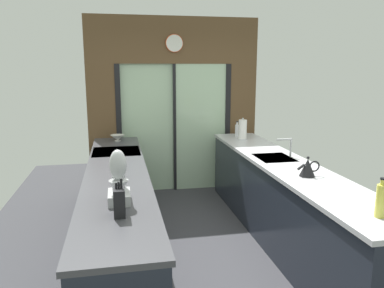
{
  "coord_description": "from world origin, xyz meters",
  "views": [
    {
      "loc": [
        -0.88,
        -3.47,
        1.95
      ],
      "look_at": [
        -0.07,
        0.63,
        1.1
      ],
      "focal_mm": 35.59,
      "sensor_mm": 36.0,
      "label": 1
    }
  ],
  "objects_px": {
    "kettle": "(308,167)",
    "soap_bottle_near": "(381,200)",
    "mixing_bowl": "(117,138)",
    "oven_range": "(118,187)",
    "knife_block": "(119,202)",
    "stand_mixer": "(119,182)",
    "paper_towel_roll": "(243,130)",
    "soap_bottle_far": "(237,130)"
  },
  "relations": [
    {
      "from": "knife_block",
      "to": "kettle",
      "type": "height_order",
      "value": "knife_block"
    },
    {
      "from": "mixing_bowl",
      "to": "stand_mixer",
      "type": "relative_size",
      "value": 0.47
    },
    {
      "from": "soap_bottle_near",
      "to": "oven_range",
      "type": "bearing_deg",
      "value": 125.49
    },
    {
      "from": "oven_range",
      "to": "mixing_bowl",
      "type": "relative_size",
      "value": 4.64
    },
    {
      "from": "oven_range",
      "to": "soap_bottle_near",
      "type": "xyz_separation_m",
      "value": [
        1.8,
        -2.52,
        0.59
      ]
    },
    {
      "from": "oven_range",
      "to": "paper_towel_roll",
      "type": "relative_size",
      "value": 2.92
    },
    {
      "from": "stand_mixer",
      "to": "kettle",
      "type": "xyz_separation_m",
      "value": [
        1.78,
        0.38,
        -0.08
      ]
    },
    {
      "from": "stand_mixer",
      "to": "paper_towel_roll",
      "type": "distance_m",
      "value": 2.92
    },
    {
      "from": "mixing_bowl",
      "to": "kettle",
      "type": "xyz_separation_m",
      "value": [
        1.78,
        -2.17,
        0.04
      ]
    },
    {
      "from": "oven_range",
      "to": "soap_bottle_near",
      "type": "height_order",
      "value": "soap_bottle_near"
    },
    {
      "from": "paper_towel_roll",
      "to": "stand_mixer",
      "type": "bearing_deg",
      "value": -127.61
    },
    {
      "from": "stand_mixer",
      "to": "soap_bottle_near",
      "type": "relative_size",
      "value": 1.47
    },
    {
      "from": "soap_bottle_near",
      "to": "paper_towel_roll",
      "type": "bearing_deg",
      "value": 90.0
    },
    {
      "from": "oven_range",
      "to": "mixing_bowl",
      "type": "distance_m",
      "value": 0.85
    },
    {
      "from": "knife_block",
      "to": "kettle",
      "type": "xyz_separation_m",
      "value": [
        1.78,
        0.66,
        -0.02
      ]
    },
    {
      "from": "oven_range",
      "to": "knife_block",
      "type": "relative_size",
      "value": 3.41
    },
    {
      "from": "mixing_bowl",
      "to": "soap_bottle_far",
      "type": "relative_size",
      "value": 0.87
    },
    {
      "from": "soap_bottle_far",
      "to": "oven_range",
      "type": "bearing_deg",
      "value": -158.48
    },
    {
      "from": "soap_bottle_near",
      "to": "paper_towel_roll",
      "type": "distance_m",
      "value": 2.97
    },
    {
      "from": "stand_mixer",
      "to": "paper_towel_roll",
      "type": "bearing_deg",
      "value": 52.39
    },
    {
      "from": "kettle",
      "to": "paper_towel_roll",
      "type": "relative_size",
      "value": 0.74
    },
    {
      "from": "knife_block",
      "to": "paper_towel_roll",
      "type": "xyz_separation_m",
      "value": [
        1.78,
        2.59,
        0.04
      ]
    },
    {
      "from": "knife_block",
      "to": "paper_towel_roll",
      "type": "distance_m",
      "value": 3.14
    },
    {
      "from": "paper_towel_roll",
      "to": "knife_block",
      "type": "bearing_deg",
      "value": -124.48
    },
    {
      "from": "kettle",
      "to": "soap_bottle_near",
      "type": "height_order",
      "value": "soap_bottle_near"
    },
    {
      "from": "mixing_bowl",
      "to": "kettle",
      "type": "relative_size",
      "value": 0.85
    },
    {
      "from": "soap_bottle_near",
      "to": "kettle",
      "type": "bearing_deg",
      "value": 89.88
    },
    {
      "from": "soap_bottle_near",
      "to": "mixing_bowl",
      "type": "bearing_deg",
      "value": 119.04
    },
    {
      "from": "stand_mixer",
      "to": "soap_bottle_near",
      "type": "distance_m",
      "value": 1.9
    },
    {
      "from": "kettle",
      "to": "paper_towel_roll",
      "type": "height_order",
      "value": "paper_towel_roll"
    },
    {
      "from": "soap_bottle_far",
      "to": "stand_mixer",
      "type": "bearing_deg",
      "value": -124.73
    },
    {
      "from": "kettle",
      "to": "soap_bottle_far",
      "type": "xyz_separation_m",
      "value": [
        -0.0,
        2.19,
        0.01
      ]
    },
    {
      "from": "kettle",
      "to": "mixing_bowl",
      "type": "bearing_deg",
      "value": 129.44
    },
    {
      "from": "kettle",
      "to": "soap_bottle_far",
      "type": "distance_m",
      "value": 2.19
    },
    {
      "from": "mixing_bowl",
      "to": "paper_towel_roll",
      "type": "bearing_deg",
      "value": -7.42
    },
    {
      "from": "mixing_bowl",
      "to": "knife_block",
      "type": "height_order",
      "value": "knife_block"
    },
    {
      "from": "knife_block",
      "to": "stand_mixer",
      "type": "height_order",
      "value": "stand_mixer"
    },
    {
      "from": "mixing_bowl",
      "to": "stand_mixer",
      "type": "height_order",
      "value": "stand_mixer"
    },
    {
      "from": "oven_range",
      "to": "kettle",
      "type": "height_order",
      "value": "kettle"
    },
    {
      "from": "oven_range",
      "to": "mixing_bowl",
      "type": "xyz_separation_m",
      "value": [
        0.02,
        0.68,
        0.51
      ]
    },
    {
      "from": "mixing_bowl",
      "to": "kettle",
      "type": "bearing_deg",
      "value": -50.56
    },
    {
      "from": "kettle",
      "to": "soap_bottle_far",
      "type": "relative_size",
      "value": 1.02
    }
  ]
}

